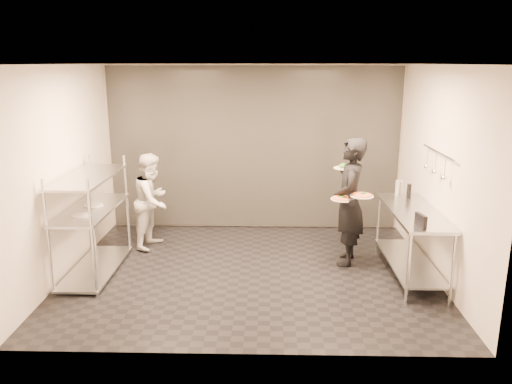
{
  "coord_description": "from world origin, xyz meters",
  "views": [
    {
      "loc": [
        0.24,
        -6.4,
        2.82
      ],
      "look_at": [
        0.08,
        0.21,
        1.1
      ],
      "focal_mm": 35.0,
      "sensor_mm": 36.0,
      "label": 1
    }
  ],
  "objects_px": {
    "salad_plate": "(344,167)",
    "bottle_green": "(398,188)",
    "waiter": "(349,202)",
    "chef": "(153,201)",
    "pizza_plate_far": "(362,195)",
    "prep_counter": "(412,231)",
    "pass_rack": "(92,218)",
    "bottle_clear": "(401,188)",
    "bottle_dark": "(409,191)",
    "pizza_plate_near": "(342,198)",
    "pos_monitor": "(421,221)"
  },
  "relations": [
    {
      "from": "pass_rack",
      "to": "bottle_green",
      "type": "xyz_separation_m",
      "value": [
        4.3,
        0.75,
        0.26
      ]
    },
    {
      "from": "pizza_plate_near",
      "to": "bottle_dark",
      "type": "relative_size",
      "value": 1.5
    },
    {
      "from": "prep_counter",
      "to": "bottle_green",
      "type": "height_order",
      "value": "bottle_green"
    },
    {
      "from": "bottle_dark",
      "to": "pizza_plate_far",
      "type": "bearing_deg",
      "value": -151.34
    },
    {
      "from": "chef",
      "to": "salad_plate",
      "type": "relative_size",
      "value": 5.07
    },
    {
      "from": "pizza_plate_near",
      "to": "bottle_clear",
      "type": "bearing_deg",
      "value": 32.38
    },
    {
      "from": "bottle_clear",
      "to": "bottle_green",
      "type": "bearing_deg",
      "value": -141.72
    },
    {
      "from": "salad_plate",
      "to": "bottle_dark",
      "type": "height_order",
      "value": "salad_plate"
    },
    {
      "from": "pizza_plate_near",
      "to": "bottle_clear",
      "type": "height_order",
      "value": "bottle_clear"
    },
    {
      "from": "salad_plate",
      "to": "pos_monitor",
      "type": "bearing_deg",
      "value": -63.37
    },
    {
      "from": "chef",
      "to": "bottle_dark",
      "type": "bearing_deg",
      "value": -82.16
    },
    {
      "from": "prep_counter",
      "to": "chef",
      "type": "xyz_separation_m",
      "value": [
        -3.73,
        1.01,
        0.12
      ]
    },
    {
      "from": "salad_plate",
      "to": "bottle_green",
      "type": "relative_size",
      "value": 1.29
    },
    {
      "from": "chef",
      "to": "bottle_clear",
      "type": "bearing_deg",
      "value": -78.95
    },
    {
      "from": "bottle_green",
      "to": "bottle_clear",
      "type": "height_order",
      "value": "bottle_green"
    },
    {
      "from": "waiter",
      "to": "pizza_plate_near",
      "type": "distance_m",
      "value": 0.26
    },
    {
      "from": "salad_plate",
      "to": "pizza_plate_far",
      "type": "bearing_deg",
      "value": -71.94
    },
    {
      "from": "prep_counter",
      "to": "waiter",
      "type": "xyz_separation_m",
      "value": [
        -0.79,
        0.4,
        0.28
      ]
    },
    {
      "from": "bottle_clear",
      "to": "bottle_dark",
      "type": "relative_size",
      "value": 0.98
    },
    {
      "from": "salad_plate",
      "to": "bottle_clear",
      "type": "relative_size",
      "value": 1.4
    },
    {
      "from": "pass_rack",
      "to": "pos_monitor",
      "type": "distance_m",
      "value": 4.28
    },
    {
      "from": "pass_rack",
      "to": "bottle_dark",
      "type": "bearing_deg",
      "value": 7.52
    },
    {
      "from": "waiter",
      "to": "salad_plate",
      "type": "xyz_separation_m",
      "value": [
        -0.05,
        0.31,
        0.44
      ]
    },
    {
      "from": "salad_plate",
      "to": "bottle_clear",
      "type": "xyz_separation_m",
      "value": [
        0.87,
        0.09,
        -0.33
      ]
    },
    {
      "from": "waiter",
      "to": "bottle_green",
      "type": "height_order",
      "value": "waiter"
    },
    {
      "from": "prep_counter",
      "to": "pizza_plate_far",
      "type": "distance_m",
      "value": 0.82
    },
    {
      "from": "pizza_plate_near",
      "to": "bottle_green",
      "type": "height_order",
      "value": "bottle_green"
    },
    {
      "from": "waiter",
      "to": "salad_plate",
      "type": "relative_size",
      "value": 6.21
    },
    {
      "from": "pizza_plate_far",
      "to": "pos_monitor",
      "type": "xyz_separation_m",
      "value": [
        0.54,
        -0.89,
        -0.07
      ]
    },
    {
      "from": "prep_counter",
      "to": "bottle_green",
      "type": "distance_m",
      "value": 0.86
    },
    {
      "from": "pass_rack",
      "to": "salad_plate",
      "type": "xyz_separation_m",
      "value": [
        3.49,
        0.72,
        0.59
      ]
    },
    {
      "from": "pos_monitor",
      "to": "waiter",
      "type": "bearing_deg",
      "value": 109.24
    },
    {
      "from": "pos_monitor",
      "to": "bottle_green",
      "type": "height_order",
      "value": "bottle_green"
    },
    {
      "from": "bottle_green",
      "to": "chef",
      "type": "bearing_deg",
      "value": 176.07
    },
    {
      "from": "pass_rack",
      "to": "prep_counter",
      "type": "distance_m",
      "value": 4.33
    },
    {
      "from": "bottle_green",
      "to": "pass_rack",
      "type": "bearing_deg",
      "value": -170.04
    },
    {
      "from": "bottle_green",
      "to": "pizza_plate_far",
      "type": "bearing_deg",
      "value": -137.28
    },
    {
      "from": "pizza_plate_near",
      "to": "bottle_green",
      "type": "xyz_separation_m",
      "value": [
        0.89,
        0.55,
        0.02
      ]
    },
    {
      "from": "salad_plate",
      "to": "chef",
      "type": "bearing_deg",
      "value": 174.22
    },
    {
      "from": "bottle_green",
      "to": "bottle_dark",
      "type": "distance_m",
      "value": 0.21
    },
    {
      "from": "chef",
      "to": "pizza_plate_far",
      "type": "relative_size",
      "value": 4.69
    },
    {
      "from": "prep_counter",
      "to": "pos_monitor",
      "type": "height_order",
      "value": "pos_monitor"
    },
    {
      "from": "waiter",
      "to": "bottle_green",
      "type": "bearing_deg",
      "value": 126.28
    },
    {
      "from": "chef",
      "to": "salad_plate",
      "type": "distance_m",
      "value": 2.97
    },
    {
      "from": "prep_counter",
      "to": "pizza_plate_near",
      "type": "distance_m",
      "value": 1.02
    },
    {
      "from": "bottle_green",
      "to": "pizza_plate_near",
      "type": "bearing_deg",
      "value": -148.06
    },
    {
      "from": "pizza_plate_near",
      "to": "salad_plate",
      "type": "xyz_separation_m",
      "value": [
        0.08,
        0.51,
        0.34
      ]
    },
    {
      "from": "chef",
      "to": "pass_rack",
      "type": "bearing_deg",
      "value": 163.47
    },
    {
      "from": "prep_counter",
      "to": "chef",
      "type": "bearing_deg",
      "value": 164.9
    },
    {
      "from": "pos_monitor",
      "to": "bottle_green",
      "type": "xyz_separation_m",
      "value": [
        0.09,
        1.47,
        0.03
      ]
    }
  ]
}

